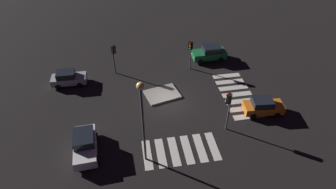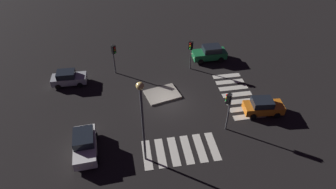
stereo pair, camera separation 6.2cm
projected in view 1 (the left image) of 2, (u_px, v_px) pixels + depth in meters
The scene contains 12 objects.
ground_plane at pixel (168, 102), 29.50m from camera, with size 80.00×80.00×0.00m, color black.
traffic_island at pixel (162, 94), 30.36m from camera, with size 3.95×3.32×0.18m.
car_white at pixel (85, 144), 23.87m from camera, with size 2.20×4.36×1.86m.
car_green at pixel (210, 53), 35.36m from camera, with size 4.23×2.04×1.83m.
car_silver at pixel (68, 78), 31.39m from camera, with size 3.80×1.83×1.64m.
car_orange at pixel (263, 106), 27.75m from camera, with size 3.94×2.08×1.66m.
traffic_light_east at pixel (229, 103), 24.66m from camera, with size 0.54×0.54×4.04m.
traffic_light_north at pixel (191, 48), 32.41m from camera, with size 0.54×0.53×3.72m.
traffic_light_west at pixel (114, 53), 31.73m from camera, with size 0.54×0.53×3.69m.
street_lamp at pixel (142, 111), 20.44m from camera, with size 0.56×0.56×7.93m.
crosswalk_near at pixel (181, 150), 24.53m from camera, with size 6.45×3.20×0.02m.
crosswalk_side at pixel (237, 94), 30.46m from camera, with size 3.20×7.60×0.02m.
Camera 1 is at (-3.76, -22.10, 19.19)m, focal length 30.61 mm.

